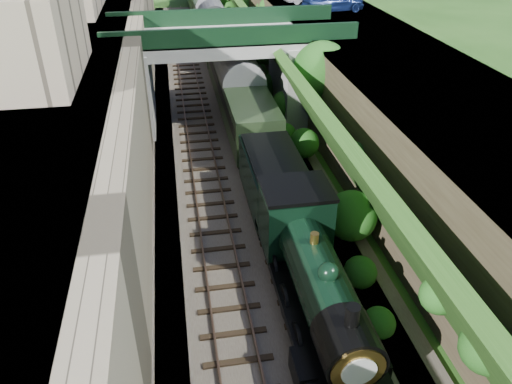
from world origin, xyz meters
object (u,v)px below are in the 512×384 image
road_bridge (235,64)px  car_blue (333,1)px  locomotive (313,275)px  tender (274,184)px  tree (322,72)px

road_bridge → car_blue: car_blue is taller
car_blue → locomotive: bearing=152.3°
road_bridge → tender: (0.26, -12.47, -2.46)m
tree → car_blue: car_blue is taller
road_bridge → tree: 6.63m
tender → locomotive: bearing=-90.0°
car_blue → locomotive: size_ratio=0.47×
road_bridge → locomotive: size_ratio=1.56×
car_blue → tree: bearing=150.3°
car_blue → tender: size_ratio=0.80×
tree → locomotive: 16.41m
road_bridge → car_blue: (8.48, 5.25, 2.99)m
tree → locomotive: size_ratio=0.65×
tender → tree: bearing=59.9°
road_bridge → tree: bearing=-41.2°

